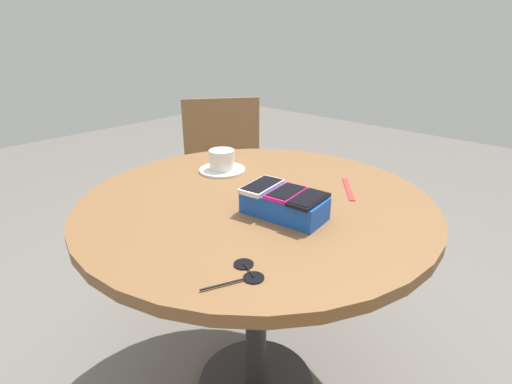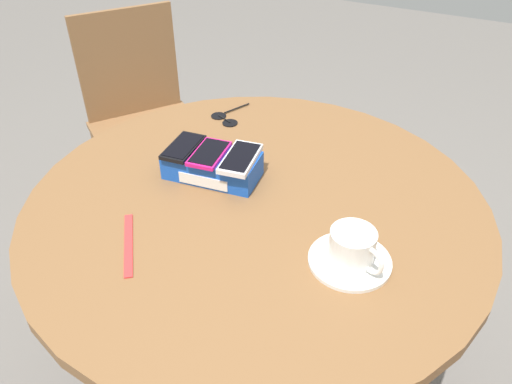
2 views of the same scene
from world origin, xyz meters
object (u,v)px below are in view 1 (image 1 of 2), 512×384
object	(u,v)px
coffee_cup	(222,159)
saucer	(222,170)
phone_box	(284,205)
round_table	(256,232)
chair_near_window	(225,178)
phone_black	(309,199)
phone_white	(262,186)
sunglasses	(246,272)
phone_magenta	(286,193)
lanyard_strap	(348,189)

from	to	relation	value
coffee_cup	saucer	bearing A→B (deg)	154.19
phone_box	round_table	bearing A→B (deg)	-14.65
chair_near_window	phone_box	bearing A→B (deg)	145.47
round_table	phone_black	size ratio (longest dim) A/B	8.00
phone_box	phone_black	bearing A→B (deg)	-173.41
phone_box	phone_black	world-z (taller)	phone_black
phone_black	phone_white	distance (m)	0.14
phone_black	sunglasses	distance (m)	0.27
round_table	phone_black	distance (m)	0.27
phone_magenta	chair_near_window	size ratio (longest dim) A/B	0.15
phone_box	saucer	world-z (taller)	phone_box
phone_box	chair_near_window	bearing A→B (deg)	-34.53
phone_magenta	coffee_cup	size ratio (longest dim) A/B	1.12
phone_box	saucer	bearing A→B (deg)	-18.93
coffee_cup	chair_near_window	world-z (taller)	chair_near_window
phone_box	phone_white	xyz separation A→B (m)	(0.07, 0.01, 0.04)
coffee_cup	chair_near_window	bearing A→B (deg)	-43.44
round_table	coffee_cup	size ratio (longest dim) A/B	9.02
phone_box	sunglasses	world-z (taller)	phone_box
phone_black	sunglasses	xyz separation A→B (m)	(-0.04, 0.26, -0.06)
round_table	phone_white	bearing A→B (deg)	145.29
phone_box	phone_white	distance (m)	0.08
phone_black	sunglasses	size ratio (longest dim) A/B	0.88
saucer	coffee_cup	bearing A→B (deg)	-25.81
sunglasses	phone_black	bearing A→B (deg)	-81.49
phone_black	saucer	size ratio (longest dim) A/B	0.81
phone_white	lanyard_strap	xyz separation A→B (m)	(-0.10, -0.28, -0.06)
phone_white	lanyard_strap	world-z (taller)	phone_white
phone_box	chair_near_window	xyz separation A→B (m)	(0.88, -0.60, -0.31)
phone_black	saucer	bearing A→B (deg)	-15.13
phone_magenta	saucer	distance (m)	0.40
phone_box	sunglasses	size ratio (longest dim) A/B	1.57
phone_magenta	coffee_cup	distance (m)	0.40
saucer	chair_near_window	world-z (taller)	chair_near_window
phone_white	chair_near_window	world-z (taller)	chair_near_window
round_table	chair_near_window	world-z (taller)	chair_near_window
lanyard_strap	chair_near_window	size ratio (longest dim) A/B	0.22
round_table	phone_box	world-z (taller)	phone_box
coffee_cup	chair_near_window	xyz separation A→B (m)	(0.50, -0.47, -0.33)
phone_black	chair_near_window	bearing A→B (deg)	-32.14
phone_white	coffee_cup	size ratio (longest dim) A/B	1.25
phone_magenta	saucer	world-z (taller)	phone_magenta
saucer	lanyard_strap	distance (m)	0.43
sunglasses	chair_near_window	bearing A→B (deg)	-41.05
sunglasses	lanyard_strap	bearing A→B (deg)	-81.32
phone_magenta	saucer	bearing A→B (deg)	-18.19
round_table	phone_white	size ratio (longest dim) A/B	7.24
phone_black	phone_magenta	size ratio (longest dim) A/B	1.01
phone_magenta	phone_white	bearing A→B (deg)	8.84
round_table	saucer	bearing A→B (deg)	-21.12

